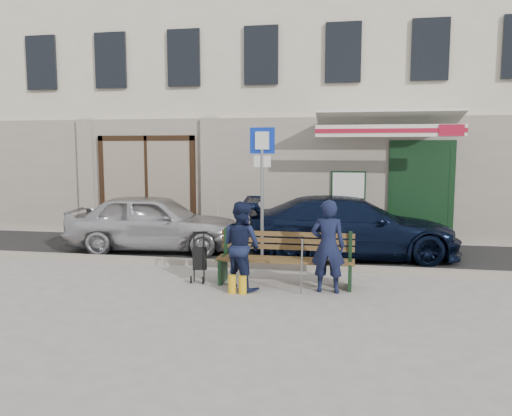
% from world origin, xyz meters
% --- Properties ---
extents(ground, '(80.00, 80.00, 0.00)m').
position_xyz_m(ground, '(0.00, 0.00, 0.00)').
color(ground, '#9E9991').
rests_on(ground, ground).
extents(asphalt_lane, '(60.00, 3.20, 0.01)m').
position_xyz_m(asphalt_lane, '(0.00, 3.10, 0.01)').
color(asphalt_lane, '#282828').
rests_on(asphalt_lane, ground).
extents(curb, '(60.00, 0.18, 0.12)m').
position_xyz_m(curb, '(0.00, 1.50, 0.06)').
color(curb, '#9E9384').
rests_on(curb, ground).
extents(building, '(20.00, 8.27, 10.00)m').
position_xyz_m(building, '(0.01, 8.45, 4.97)').
color(building, beige).
rests_on(building, ground).
extents(car_silver, '(4.12, 1.97, 1.36)m').
position_xyz_m(car_silver, '(-2.17, 2.75, 0.68)').
color(car_silver, silver).
rests_on(car_silver, ground).
extents(car_navy, '(4.85, 2.48, 1.35)m').
position_xyz_m(car_navy, '(2.36, 2.84, 0.67)').
color(car_navy, black).
rests_on(car_navy, ground).
extents(parking_sign, '(0.52, 0.13, 2.81)m').
position_xyz_m(parking_sign, '(0.57, 1.74, 1.89)').
color(parking_sign, gray).
rests_on(parking_sign, ground).
extents(bench, '(2.40, 1.17, 0.98)m').
position_xyz_m(bench, '(1.18, 0.33, 0.46)').
color(bench, brown).
rests_on(bench, ground).
extents(man, '(0.58, 0.39, 1.56)m').
position_xyz_m(man, '(1.97, 0.02, 0.78)').
color(man, '#121733').
rests_on(man, ground).
extents(woman, '(0.92, 0.87, 1.50)m').
position_xyz_m(woman, '(0.52, -0.04, 0.75)').
color(woman, '#141B38').
rests_on(woman, ground).
extents(stroller, '(0.31, 0.40, 0.89)m').
position_xyz_m(stroller, '(-0.33, 0.31, 0.39)').
color(stroller, black).
rests_on(stroller, ground).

